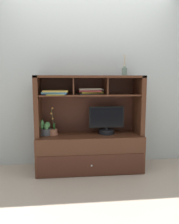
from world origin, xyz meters
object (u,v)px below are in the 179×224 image
(potted_fern, at_px, (46,129))
(potted_orchid, at_px, (53,131))
(magazine_stack_left, at_px, (56,92))
(magazine_stack_centre, at_px, (91,91))
(tv_monitor, at_px, (106,122))
(diffuser_bottle, at_px, (124,72))
(media_console, at_px, (89,142))

(potted_fern, bearing_deg, potted_orchid, 0.97)
(magazine_stack_left, relative_size, magazine_stack_centre, 1.00)
(potted_fern, relative_size, magazine_stack_centre, 0.61)
(tv_monitor, bearing_deg, diffuser_bottle, -7.65)
(media_console, xyz_separation_m, magazine_stack_left, (-0.45, -0.06, 0.70))
(potted_orchid, height_order, magazine_stack_left, magazine_stack_left)
(media_console, relative_size, potted_orchid, 3.81)
(media_console, relative_size, diffuser_bottle, 5.20)
(magazine_stack_left, bearing_deg, magazine_stack_centre, 9.98)
(tv_monitor, relative_size, magazine_stack_left, 1.39)
(potted_fern, bearing_deg, tv_monitor, -1.51)
(media_console, height_order, tv_monitor, media_console)
(media_console, bearing_deg, diffuser_bottle, -4.00)
(media_console, relative_size, potted_fern, 6.68)
(potted_fern, xyz_separation_m, magazine_stack_centre, (0.62, 0.00, 0.52))
(potted_fern, bearing_deg, magazine_stack_left, -27.50)
(magazine_stack_left, distance_m, magazine_stack_centre, 0.48)
(tv_monitor, relative_size, magazine_stack_centre, 1.38)
(magazine_stack_centre, bearing_deg, potted_orchid, -179.77)
(magazine_stack_centre, xyz_separation_m, diffuser_bottle, (0.45, -0.06, 0.26))
(magazine_stack_centre, bearing_deg, tv_monitor, -6.77)
(tv_monitor, relative_size, potted_fern, 2.25)
(tv_monitor, bearing_deg, magazine_stack_centre, 173.23)
(potted_orchid, relative_size, potted_fern, 1.75)
(tv_monitor, height_order, magazine_stack_centre, magazine_stack_centre)
(potted_orchid, bearing_deg, magazine_stack_centre, 0.23)
(potted_fern, bearing_deg, media_console, -1.94)
(tv_monitor, distance_m, magazine_stack_left, 0.81)
(potted_fern, distance_m, magazine_stack_centre, 0.81)
(potted_orchid, relative_size, magazine_stack_left, 1.08)
(tv_monitor, bearing_deg, potted_orchid, 178.16)
(potted_orchid, bearing_deg, media_console, -2.51)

